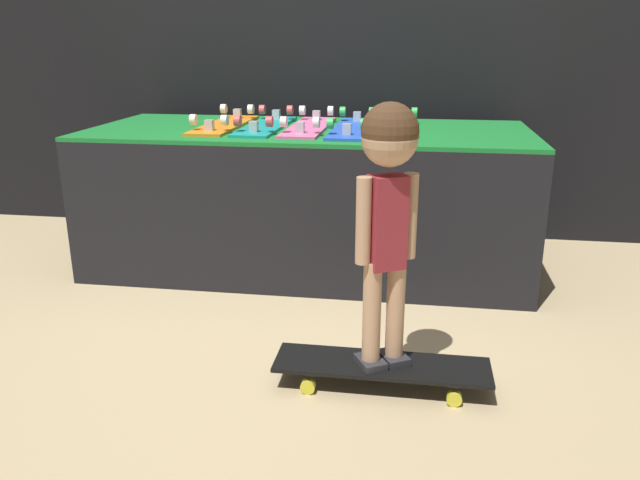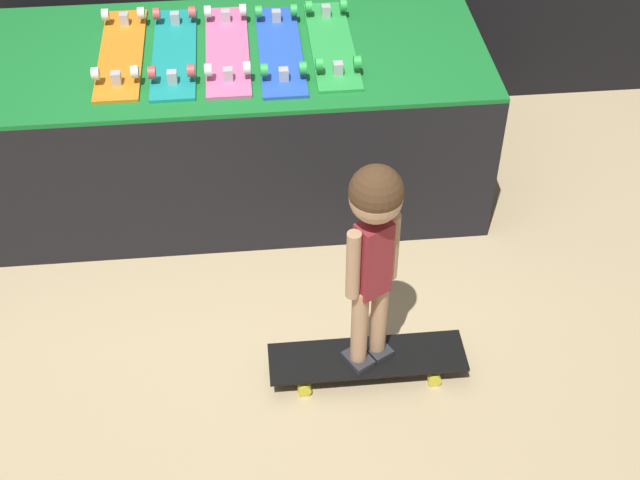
{
  "view_description": "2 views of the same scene",
  "coord_description": "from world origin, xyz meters",
  "views": [
    {
      "loc": [
        0.55,
        -2.66,
        1.19
      ],
      "look_at": [
        0.18,
        -0.23,
        0.4
      ],
      "focal_mm": 35.0,
      "sensor_mm": 36.0,
      "label": 1
    },
    {
      "loc": [
        0.07,
        -2.9,
        2.74
      ],
      "look_at": [
        0.32,
        -0.36,
        0.43
      ],
      "focal_mm": 50.0,
      "sensor_mm": 36.0,
      "label": 2
    }
  ],
  "objects": [
    {
      "name": "skateboard_blue_on_rack",
      "position": [
        0.23,
        0.53,
        0.76
      ],
      "size": [
        0.19,
        0.76,
        0.09
      ],
      "color": "blue",
      "rests_on": "display_rack"
    },
    {
      "name": "skateboard_orange_on_rack",
      "position": [
        -0.46,
        0.57,
        0.76
      ],
      "size": [
        0.19,
        0.76,
        0.09
      ],
      "color": "orange",
      "rests_on": "display_rack"
    },
    {
      "name": "skateboard_teal_on_rack",
      "position": [
        -0.23,
        0.55,
        0.76
      ],
      "size": [
        0.19,
        0.76,
        0.09
      ],
      "color": "teal",
      "rests_on": "display_rack"
    },
    {
      "name": "skateboard_green_on_rack",
      "position": [
        0.46,
        0.56,
        0.76
      ],
      "size": [
        0.19,
        0.76,
        0.09
      ],
      "color": "green",
      "rests_on": "display_rack"
    },
    {
      "name": "back_wall",
      "position": [
        0.0,
        1.25,
        1.18
      ],
      "size": [
        5.11,
        0.1,
        2.35
      ],
      "color": "black",
      "rests_on": "ground_plane"
    },
    {
      "name": "child",
      "position": [
        0.47,
        -0.68,
        0.73
      ],
      "size": [
        0.21,
        0.19,
        0.91
      ],
      "rotation": [
        0.0,
        0.0,
        0.51
      ],
      "color": "#2D2D33",
      "rests_on": "skateboard_on_floor"
    },
    {
      "name": "display_rack",
      "position": [
        0.0,
        0.56,
        0.37
      ],
      "size": [
        2.27,
        0.98,
        0.74
      ],
      "color": "black",
      "rests_on": "ground_plane"
    },
    {
      "name": "skateboard_pink_on_rack",
      "position": [
        -0.0,
        0.55,
        0.76
      ],
      "size": [
        0.19,
        0.76,
        0.09
      ],
      "color": "pink",
      "rests_on": "display_rack"
    },
    {
      "name": "ground_plane",
      "position": [
        0.0,
        0.0,
        0.0
      ],
      "size": [
        16.0,
        16.0,
        0.0
      ],
      "primitive_type": "plane",
      "color": "tan"
    },
    {
      "name": "skateboard_on_floor",
      "position": [
        0.47,
        -0.68,
        0.07
      ],
      "size": [
        0.77,
        0.2,
        0.09
      ],
      "color": "black",
      "rests_on": "ground_plane"
    }
  ]
}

